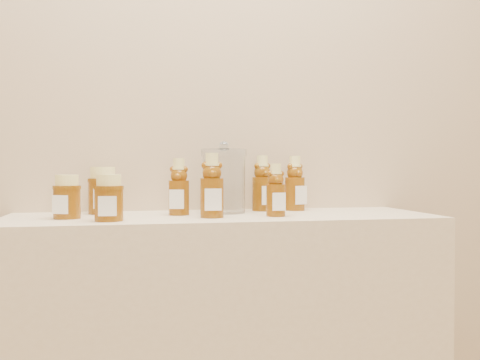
{
  "coord_description": "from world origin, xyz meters",
  "views": [
    {
      "loc": [
        -0.25,
        0.07,
        1.03
      ],
      "look_at": [
        0.04,
        1.52,
        1.0
      ],
      "focal_mm": 40.0,
      "sensor_mm": 36.0,
      "label": 1
    }
  ],
  "objects": [
    {
      "name": "wall_back",
      "position": [
        0.0,
        1.75,
        1.35
      ],
      "size": [
        3.5,
        0.02,
        2.7
      ],
      "primitive_type": "cube",
      "color": "tan",
      "rests_on": "ground"
    },
    {
      "name": "bear_bottle_back_left",
      "position": [
        -0.12,
        1.58,
        0.99
      ],
      "size": [
        0.08,
        0.08,
        0.18
      ],
      "primitive_type": null,
      "rotation": [
        0.0,
        0.0,
        -0.3
      ],
      "color": "#603207",
      "rests_on": "display_table"
    },
    {
      "name": "bear_bottle_back_mid",
      "position": [
        0.15,
        1.68,
        1.0
      ],
      "size": [
        0.08,
        0.08,
        0.19
      ],
      "primitive_type": null,
      "rotation": [
        0.0,
        0.0,
        0.34
      ],
      "color": "#603207",
      "rests_on": "display_table"
    },
    {
      "name": "bear_bottle_back_right",
      "position": [
        0.25,
        1.67,
        1.0
      ],
      "size": [
        0.08,
        0.08,
        0.19
      ],
      "primitive_type": null,
      "rotation": [
        0.0,
        0.0,
        0.35
      ],
      "color": "#603207",
      "rests_on": "display_table"
    },
    {
      "name": "bear_bottle_front_left",
      "position": [
        -0.04,
        1.49,
        1.0
      ],
      "size": [
        0.07,
        0.07,
        0.2
      ],
      "primitive_type": null,
      "rotation": [
        0.0,
        0.0,
        -0.05
      ],
      "color": "#603207",
      "rests_on": "display_table"
    },
    {
      "name": "bear_bottle_front_right",
      "position": [
        0.14,
        1.49,
        0.98
      ],
      "size": [
        0.06,
        0.06,
        0.16
      ],
      "primitive_type": null,
      "rotation": [
        0.0,
        0.0,
        0.06
      ],
      "color": "#603207",
      "rests_on": "display_table"
    },
    {
      "name": "honey_jar_left",
      "position": [
        -0.42,
        1.53,
        0.96
      ],
      "size": [
        0.1,
        0.1,
        0.12
      ],
      "primitive_type": null,
      "rotation": [
        0.0,
        0.0,
        -0.38
      ],
      "color": "#603207",
      "rests_on": "display_table"
    },
    {
      "name": "honey_jar_back",
      "position": [
        -0.33,
        1.67,
        0.97
      ],
      "size": [
        0.09,
        0.09,
        0.14
      ],
      "primitive_type": null,
      "rotation": [
        0.0,
        0.0,
        0.03
      ],
      "color": "#603207",
      "rests_on": "display_table"
    },
    {
      "name": "honey_jar_front",
      "position": [
        -0.31,
        1.45,
        0.96
      ],
      "size": [
        0.08,
        0.08,
        0.12
      ],
      "primitive_type": null,
      "rotation": [
        0.0,
        0.0,
        -0.06
      ],
      "color": "#603207",
      "rests_on": "display_table"
    },
    {
      "name": "glass_canister",
      "position": [
        0.02,
        1.63,
        1.0
      ],
      "size": [
        0.14,
        0.14,
        0.21
      ],
      "primitive_type": null,
      "rotation": [
        0.0,
        0.0,
        -0.03
      ],
      "color": "white",
      "rests_on": "display_table"
    }
  ]
}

